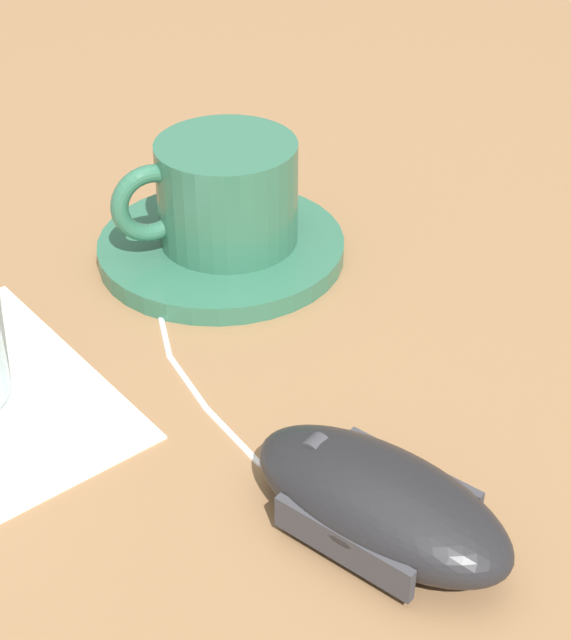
% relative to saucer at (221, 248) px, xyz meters
% --- Properties ---
extents(ground_plane, '(3.00, 3.00, 0.00)m').
position_rel_saucer_xyz_m(ground_plane, '(0.10, -0.11, -0.01)').
color(ground_plane, olive).
extents(saucer, '(0.15, 0.15, 0.01)m').
position_rel_saucer_xyz_m(saucer, '(0.00, 0.00, 0.00)').
color(saucer, '#2D664C').
rests_on(saucer, ground).
extents(coffee_cup, '(0.08, 0.11, 0.06)m').
position_rel_saucer_xyz_m(coffee_cup, '(0.00, 0.00, 0.04)').
color(coffee_cup, '#2D664C').
rests_on(coffee_cup, saucer).
extents(computer_mouse, '(0.13, 0.09, 0.03)m').
position_rel_saucer_xyz_m(computer_mouse, '(0.22, -0.06, 0.01)').
color(computer_mouse, black).
rests_on(computer_mouse, ground).
extents(mouse_cable, '(0.33, 0.16, 0.00)m').
position_rel_saucer_xyz_m(mouse_cable, '(-0.01, -0.02, -0.00)').
color(mouse_cable, white).
rests_on(mouse_cable, ground).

